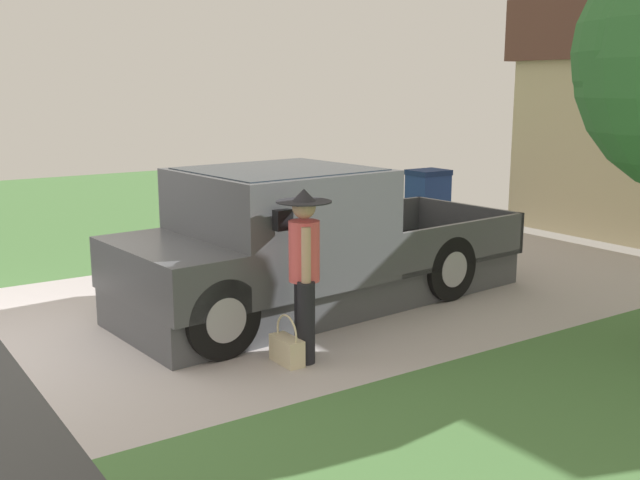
% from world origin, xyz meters
% --- Properties ---
extents(pickup_truck, '(2.37, 5.24, 1.68)m').
position_xyz_m(pickup_truck, '(0.33, 3.13, 0.75)').
color(pickup_truck, '#484A4E').
rests_on(pickup_truck, ground).
extents(person_with_hat, '(0.52, 0.52, 1.65)m').
position_xyz_m(person_with_hat, '(1.72, 2.36, 0.90)').
color(person_with_hat, black).
rests_on(person_with_hat, ground).
extents(handbag, '(0.39, 0.17, 0.48)m').
position_xyz_m(handbag, '(1.78, 2.12, 0.15)').
color(handbag, beige).
rests_on(handbag, ground).
extents(wheeled_trash_bin, '(0.60, 0.72, 1.01)m').
position_xyz_m(wheeled_trash_bin, '(-3.12, 8.31, 0.55)').
color(wheeled_trash_bin, navy).
rests_on(wheeled_trash_bin, ground).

